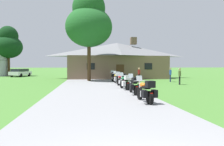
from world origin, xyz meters
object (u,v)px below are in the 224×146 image
Objects in this scene: motorcycle_red_fourth_in_row at (121,80)px; bystander_red_shirt_near_lodge at (139,74)px; bystander_olive_shirt_by_tree at (180,75)px; parked_white_suv_far_left at (20,72)px; motorcycle_green_third_in_row at (125,82)px; bystander_blue_shirt_beside_signpost at (170,74)px; tree_by_lodge_front at (89,22)px; motorcycle_orange_nearest_to_camera at (146,92)px; motorcycle_green_farthest_in_row at (113,77)px; motorcycle_yellow_fifth_in_row at (117,78)px; tree_left_far at (8,44)px; motorcycle_black_second_in_row at (134,86)px.

motorcycle_red_fourth_in_row is 8.10m from bystander_red_shirt_near_lodge.
parked_white_suv_far_left is at bearing 80.06° from bystander_olive_shirt_by_tree.
motorcycle_green_third_in_row is at bearing 155.10° from bystander_olive_shirt_by_tree.
bystander_blue_shirt_beside_signpost is at bearing -88.62° from bystander_red_shirt_near_lodge.
bystander_blue_shirt_beside_signpost is (6.81, 5.27, 0.33)m from motorcycle_red_fourth_in_row.
tree_by_lodge_front is at bearing 97.75° from motorcycle_green_third_in_row.
motorcycle_red_fourth_in_row is at bearing 84.01° from motorcycle_orange_nearest_to_camera.
motorcycle_yellow_fifth_in_row is at bearing -87.02° from motorcycle_green_farthest_in_row.
tree_left_far reaches higher than motorcycle_orange_nearest_to_camera.
motorcycle_green_third_in_row is 31.03m from tree_left_far.
motorcycle_green_farthest_in_row is 0.43× the size of parked_white_suv_far_left.
bystander_blue_shirt_beside_signpost reaches higher than motorcycle_red_fourth_in_row.
motorcycle_yellow_fifth_in_row and motorcycle_green_farthest_in_row have the same top height.
bystander_olive_shirt_by_tree is at bearing 6.22° from motorcycle_red_fourth_in_row.
motorcycle_green_third_in_row is 10.48m from bystander_red_shirt_near_lodge.
motorcycle_green_third_in_row is (-0.06, 2.75, 0.00)m from motorcycle_black_second_in_row.
motorcycle_red_fourth_in_row is 1.00× the size of motorcycle_yellow_fifth_in_row.
motorcycle_black_second_in_row is at bearing -99.03° from motorcycle_red_fourth_in_row.
tree_left_far reaches higher than motorcycle_green_third_in_row.
motorcycle_green_third_in_row is at bearing 155.51° from bystander_blue_shirt_beside_signpost.
bystander_olive_shirt_by_tree is at bearing -31.95° from motorcycle_green_farthest_in_row.
bystander_olive_shirt_by_tree is (6.46, 10.03, 0.34)m from motorcycle_orange_nearest_to_camera.
bystander_red_shirt_near_lodge is at bearing 47.23° from motorcycle_yellow_fifth_in_row.
bystander_blue_shirt_beside_signpost is (3.29, -2.01, 0.02)m from bystander_red_shirt_near_lodge.
bystander_blue_shirt_beside_signpost is at bearing -2.76° from motorcycle_green_farthest_in_row.
motorcycle_green_farthest_in_row is 1.24× the size of bystander_olive_shirt_by_tree.
motorcycle_yellow_fifth_in_row is 1.00× the size of motorcycle_green_farthest_in_row.
tree_left_far is (-17.20, 31.07, 5.44)m from motorcycle_orange_nearest_to_camera.
motorcycle_yellow_fifth_in_row is 5.51m from bystander_red_shirt_near_lodge.
bystander_red_shirt_near_lodge reaches higher than motorcycle_green_farthest_in_row.
motorcycle_yellow_fifth_in_row is (0.05, 3.02, -0.01)m from motorcycle_red_fourth_in_row.
motorcycle_yellow_fifth_in_row is 2.81m from motorcycle_green_farthest_in_row.
motorcycle_green_third_in_row is at bearing -101.25° from motorcycle_red_fourth_in_row.
tree_by_lodge_front is 21.18m from tree_left_far.
bystander_blue_shirt_beside_signpost is (7.02, 13.68, 0.34)m from motorcycle_orange_nearest_to_camera.
motorcycle_black_second_in_row and motorcycle_yellow_fifth_in_row have the same top height.
parked_white_suv_far_left is at bearing 137.03° from motorcycle_green_farthest_in_row.
tree_by_lodge_front is (-2.76, 7.42, 6.70)m from motorcycle_red_fourth_in_row.
tree_by_lodge_front is (-2.55, 15.84, 6.71)m from motorcycle_orange_nearest_to_camera.
parked_white_suv_far_left reaches higher than motorcycle_black_second_in_row.
tree_by_lodge_front reaches higher than motorcycle_green_third_in_row.
motorcycle_green_farthest_in_row is (-0.05, 2.81, 0.01)m from motorcycle_yellow_fifth_in_row.
motorcycle_green_farthest_in_row is (0.13, 8.37, 0.01)m from motorcycle_green_third_in_row.
motorcycle_orange_nearest_to_camera and motorcycle_yellow_fifth_in_row have the same top height.
bystander_blue_shirt_beside_signpost reaches higher than motorcycle_green_third_in_row.
motorcycle_black_second_in_row is at bearing -163.09° from bystander_red_shirt_near_lodge.
motorcycle_yellow_fifth_in_row is 22.88m from parked_white_suv_far_left.
motorcycle_green_third_in_row is 2.54m from motorcycle_red_fourth_in_row.
tree_left_far is 1.90× the size of parked_white_suv_far_left.
motorcycle_black_second_in_row is 11.12m from motorcycle_green_farthest_in_row.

